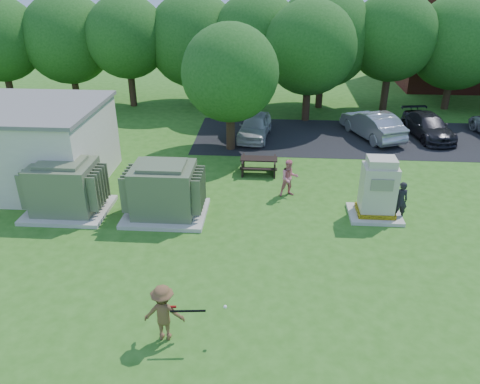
# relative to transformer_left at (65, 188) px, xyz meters

# --- Properties ---
(ground) EXTENTS (120.00, 120.00, 0.00)m
(ground) POSITION_rel_transformer_left_xyz_m (6.50, -4.50, -0.97)
(ground) COLOR #2D6619
(ground) RESTS_ON ground
(parking_strip) EXTENTS (20.00, 6.00, 0.01)m
(parking_strip) POSITION_rel_transformer_left_xyz_m (13.50, 9.00, -0.96)
(parking_strip) COLOR #232326
(parking_strip) RESTS_ON ground
(transformer_left) EXTENTS (3.00, 2.40, 2.07)m
(transformer_left) POSITION_rel_transformer_left_xyz_m (0.00, 0.00, 0.00)
(transformer_left) COLOR beige
(transformer_left) RESTS_ON ground
(transformer_right) EXTENTS (3.00, 2.40, 2.07)m
(transformer_right) POSITION_rel_transformer_left_xyz_m (3.70, 0.00, 0.00)
(transformer_right) COLOR beige
(transformer_right) RESTS_ON ground
(generator_cabinet) EXTENTS (1.90, 1.55, 2.31)m
(generator_cabinet) POSITION_rel_transformer_left_xyz_m (11.43, 0.48, 0.04)
(generator_cabinet) COLOR beige
(generator_cabinet) RESTS_ON ground
(picnic_table) EXTENTS (1.63, 1.22, 0.70)m
(picnic_table) POSITION_rel_transformer_left_xyz_m (7.01, 4.12, -0.54)
(picnic_table) COLOR black
(picnic_table) RESTS_ON ground
(batter) EXTENTS (1.03, 0.62, 1.56)m
(batter) POSITION_rel_transformer_left_xyz_m (5.03, -6.22, -0.19)
(batter) COLOR brown
(batter) RESTS_ON ground
(person_by_generator) EXTENTS (0.56, 0.39, 1.47)m
(person_by_generator) POSITION_rel_transformer_left_xyz_m (12.25, 0.36, -0.23)
(person_by_generator) COLOR black
(person_by_generator) RESTS_ON ground
(person_at_picnic) EXTENTS (0.88, 0.77, 1.53)m
(person_at_picnic) POSITION_rel_transformer_left_xyz_m (8.29, 1.96, -0.20)
(person_at_picnic) COLOR pink
(person_at_picnic) RESTS_ON ground
(car_white) EXTENTS (1.91, 3.88, 1.27)m
(car_white) POSITION_rel_transformer_left_xyz_m (6.63, 8.71, -0.33)
(car_white) COLOR silver
(car_white) RESTS_ON ground
(car_silver_a) EXTENTS (3.03, 4.56, 1.42)m
(car_silver_a) POSITION_rel_transformer_left_xyz_m (12.85, 9.23, -0.26)
(car_silver_a) COLOR #A1A1A5
(car_silver_a) RESTS_ON ground
(car_dark) EXTENTS (2.35, 4.37, 1.20)m
(car_dark) POSITION_rel_transformer_left_xyz_m (15.83, 9.46, -0.37)
(car_dark) COLOR black
(car_dark) RESTS_ON ground
(batting_equipment) EXTENTS (1.44, 0.41, 0.14)m
(batting_equipment) POSITION_rel_transformer_left_xyz_m (5.73, -6.32, 0.04)
(batting_equipment) COLOR black
(batting_equipment) RESTS_ON ground
(tree_row) EXTENTS (41.30, 13.30, 7.30)m
(tree_row) POSITION_rel_transformer_left_xyz_m (8.25, 14.00, 3.18)
(tree_row) COLOR #47301E
(tree_row) RESTS_ON ground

